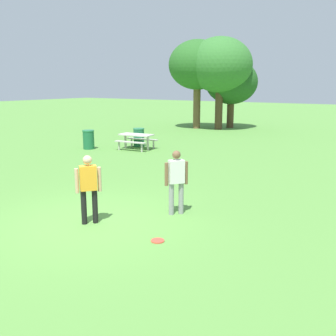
% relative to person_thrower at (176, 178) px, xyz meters
% --- Properties ---
extents(ground_plane, '(120.00, 120.00, 0.00)m').
position_rel_person_thrower_xyz_m(ground_plane, '(-1.43, -1.67, -0.94)').
color(ground_plane, '#568E3D').
extents(person_thrower, '(0.42, 0.50, 1.64)m').
position_rel_person_thrower_xyz_m(person_thrower, '(0.00, 0.00, 0.00)').
color(person_thrower, gray).
rests_on(person_thrower, ground).
extents(person_catcher, '(0.42, 0.50, 1.64)m').
position_rel_person_thrower_xyz_m(person_catcher, '(-1.36, -1.69, 0.00)').
color(person_catcher, black).
rests_on(person_catcher, ground).
extents(frisbee, '(0.28, 0.28, 0.03)m').
position_rel_person_thrower_xyz_m(frisbee, '(0.61, -1.70, -0.93)').
color(frisbee, '#E04733').
rests_on(frisbee, ground).
extents(picnic_table_near, '(1.83, 1.58, 0.77)m').
position_rel_person_thrower_xyz_m(picnic_table_near, '(-6.97, 7.33, -0.38)').
color(picnic_table_near, beige).
rests_on(picnic_table_near, ground).
extents(trash_can_beside_table, '(0.59, 0.59, 0.96)m').
position_rel_person_thrower_xyz_m(trash_can_beside_table, '(-9.06, 6.08, -0.46)').
color(trash_can_beside_table, '#1E663D').
rests_on(trash_can_beside_table, ground).
extents(trash_can_further_along, '(0.59, 0.59, 0.96)m').
position_rel_person_thrower_xyz_m(trash_can_further_along, '(-7.45, 8.16, -0.46)').
color(trash_can_further_along, '#1E663D').
rests_on(trash_can_further_along, ground).
extents(tree_tall_left, '(4.15, 4.15, 6.34)m').
position_rel_person_thrower_xyz_m(tree_tall_left, '(-9.04, 17.24, 3.59)').
color(tree_tall_left, brown).
rests_on(tree_tall_left, ground).
extents(tree_broad_center, '(4.53, 4.53, 6.46)m').
position_rel_person_thrower_xyz_m(tree_broad_center, '(-7.40, 17.54, 3.56)').
color(tree_broad_center, '#4C3823').
rests_on(tree_broad_center, ground).
extents(tree_far_right, '(3.81, 3.81, 4.99)m').
position_rel_person_thrower_xyz_m(tree_far_right, '(-7.11, 18.93, 2.40)').
color(tree_far_right, '#4C3823').
rests_on(tree_far_right, ground).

